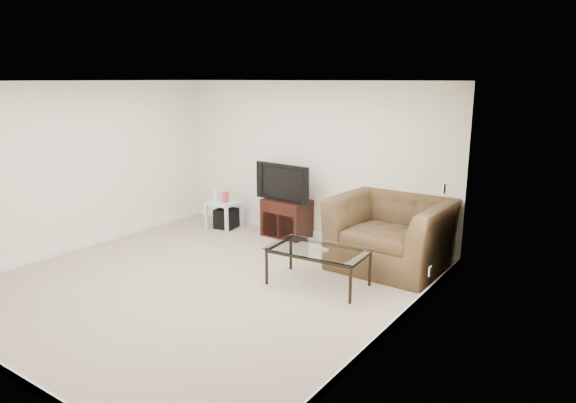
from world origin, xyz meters
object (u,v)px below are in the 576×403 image
Objects in this scene: television at (286,182)px; recliner at (391,221)px; tv_stand at (287,218)px; subwoofer at (226,218)px; coffee_table at (318,267)px; side_table at (224,215)px.

recliner is at bearing -5.44° from television.
recliner is (1.97, -0.37, 0.34)m from tv_stand.
subwoofer is at bearing 178.26° from recliner.
coffee_table is at bearing -42.52° from tv_stand.
television is at bearing 171.46° from recliner.
recliner reaches higher than television.
recliner reaches higher than coffee_table.
television is 2.87× the size of subwoofer.
side_table is 2.95m from coffee_table.
tv_stand is 0.61m from television.
recliner is at bearing -8.55° from tv_stand.
subwoofer is (0.03, 0.02, -0.07)m from side_table.
subwoofer is at bearing 154.35° from coffee_table.
coffee_table is at bearing -111.88° from recliner.
tv_stand is 2.11m from coffee_table.
coffee_table is (1.50, -1.45, -0.68)m from television.
tv_stand is 0.50× the size of recliner.
recliner is 1.27m from coffee_table.
tv_stand is at bearing 11.07° from side_table.
tv_stand is 1.20m from side_table.
tv_stand is 1.53× the size of side_table.
subwoofer is at bearing -166.86° from television.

